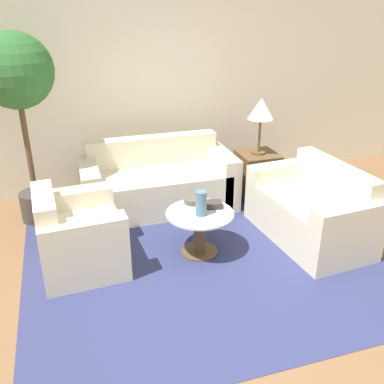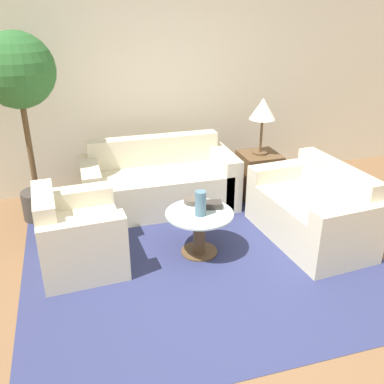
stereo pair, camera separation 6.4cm
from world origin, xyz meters
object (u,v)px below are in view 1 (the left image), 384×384
Objects in this scene: vase at (201,203)px; armchair at (76,238)px; book_stack at (213,204)px; sofa_main at (158,184)px; bowl at (193,200)px; coffee_table at (200,227)px; potted_plant at (17,85)px; loveseat at (314,212)px; table_lamp at (261,110)px.

armchair is at bearing 171.14° from vase.
book_stack is (1.32, -0.07, 0.18)m from armchair.
sofa_main reaches higher than bowl.
coffee_table is 2.32m from potted_plant.
vase is 0.22m from book_stack.
sofa_main is 2.71× the size of coffee_table.
sofa_main reaches higher than vase.
table_lamp reaches higher than loveseat.
loveseat is 7.68× the size of bowl.
armchair is at bearing -175.55° from bowl.
bowl is at bearing -88.91° from armchair.
armchair is 2.40m from loveseat.
table_lamp is 1.64m from vase.
vase reaches higher than book_stack.
armchair is 1.18m from bowl.
armchair reaches higher than book_stack.
potted_plant reaches higher than sofa_main.
table_lamp is (1.10, 1.05, 0.82)m from coffee_table.
vase is (1.16, -0.18, 0.27)m from armchair.
table_lamp is at bearing -4.85° from sofa_main.
coffee_table is at bearing -96.91° from loveseat.
book_stack is at bearing -34.48° from potted_plant.
armchair is at bearing 173.37° from coffee_table.
table_lamp reaches higher than bowl.
coffee_table is 2.72× the size of vase.
sofa_main is 2.62× the size of table_lamp.
coffee_table is 0.97× the size of table_lamp.
potted_plant is (-1.38, 0.08, 1.23)m from sofa_main.
sofa_main is 1.44m from armchair.
book_stack is (0.16, 0.07, 0.19)m from coffee_table.
vase is at bearing -83.18° from sofa_main.
loveseat is 1.27m from bowl.
vase is (1.53, -1.28, -0.95)m from potted_plant.
potted_plant is 2.20m from vase.
book_stack is (0.16, -0.16, 0.00)m from bowl.
sofa_main is 9.28× the size of book_stack.
sofa_main is 1.95× the size of armchair.
potted_plant reaches higher than bowl.
potted_plant is 8.43× the size of vase.
potted_plant is at bearing -119.52° from loveseat.
loveseat is (1.38, -1.20, 0.00)m from sofa_main.
sofa_main is 9.78× the size of bowl.
bowl is (1.53, -1.00, -1.04)m from potted_plant.
armchair is 2.57m from table_lamp.
bowl is at bearing -143.13° from table_lamp.
table_lamp reaches higher than sofa_main.
bowl is (0.00, 0.23, 0.18)m from coffee_table.
potted_plant is (-2.76, 1.28, 1.23)m from loveseat.
loveseat is at bearing -24.86° from potted_plant.
bowl is (-1.23, 0.27, 0.18)m from loveseat.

